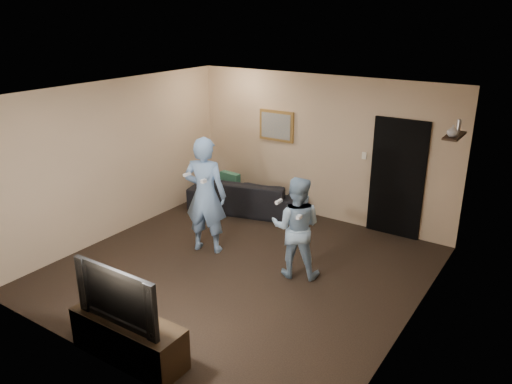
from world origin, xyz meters
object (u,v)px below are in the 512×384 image
Objects in this scene: television at (124,292)px; tv_console at (129,338)px; wii_player_right at (296,227)px; sofa at (247,195)px; wii_player_left at (205,195)px.

tv_console is at bearing 179.52° from television.
wii_player_right is at bearing 76.53° from tv_console.
tv_console is (1.37, -4.27, -0.06)m from sofa.
tv_console is at bearing -102.99° from wii_player_right.
sofa is 2.60m from wii_player_right.
wii_player_right is (1.98, -1.64, 0.43)m from sofa.
wii_player_right reaches higher than tv_console.
wii_player_left is (-0.96, 2.55, 0.10)m from television.
television reaches higher than sofa.
wii_player_right is (0.61, 2.63, 0.49)m from tv_console.
sofa is 1.15× the size of wii_player_left.
wii_player_right reaches higher than sofa.
television is at bearing -69.37° from wii_player_left.
sofa is 1.44× the size of wii_player_right.
wii_player_left reaches higher than television.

